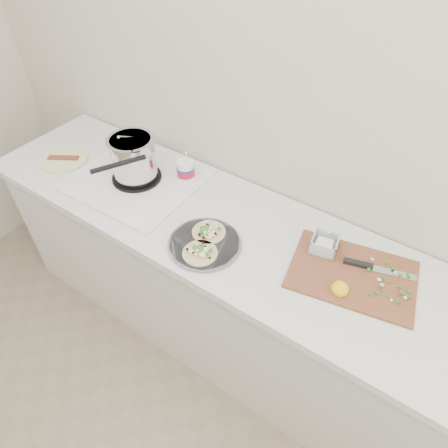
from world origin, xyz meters
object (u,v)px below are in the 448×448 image
Objects in this scene: tub at (186,169)px; taco_plate at (205,242)px; stove at (135,165)px; bacon_plate at (64,159)px; cutboard at (351,269)px.

taco_plate is at bearing -42.22° from tub.
stove is 0.25m from tub.
stove is 3.12× the size of tub.
bacon_plate is (-0.99, 0.07, -0.01)m from taco_plate.
bacon_plate is at bearing -159.20° from tub.
stove is 0.46m from bacon_plate.
stove is at bearing -142.82° from tub.
taco_plate is 0.58× the size of cutboard.
stove is 1.16× the size of cutboard.
cutboard reaches higher than bacon_plate.
taco_plate is 1.57× the size of tub.
bacon_plate is (-0.64, -0.24, -0.06)m from tub.
taco_plate is 0.99m from bacon_plate.
cutboard is 2.11× the size of bacon_plate.
tub is 0.91m from cutboard.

